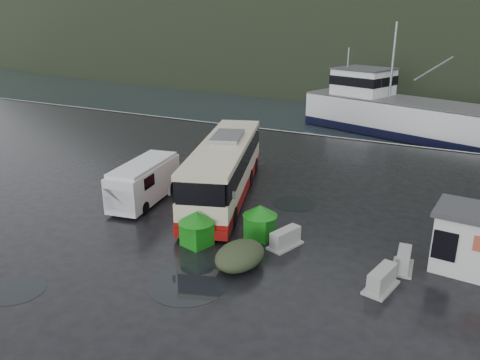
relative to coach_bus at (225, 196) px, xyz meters
The scene contains 14 objects.
ground 4.00m from the coach_bus, 73.11° to the right, with size 160.00×160.00×0.00m, color black.
harbor_water 106.18m from the coach_bus, 89.37° to the left, with size 300.00×180.00×0.02m, color black.
quay_edge 16.21m from the coach_bus, 85.89° to the left, with size 160.00×0.60×1.50m, color #999993.
coach_bus is the anchor object (origin of this frame).
white_van 4.42m from the coach_bus, 141.60° to the right, with size 1.87×5.41×2.26m, color silver, non-canonical shape.
waste_bin_left 6.13m from the coach_bus, 72.22° to the right, with size 1.15×1.15×1.61m, color #157915, non-canonical shape.
waste_bin_right 5.58m from the coach_bus, 43.88° to the right, with size 1.15×1.15×1.60m, color #157915, non-canonical shape.
dome_tent 7.99m from the coach_bus, 56.24° to the right, with size 1.79×2.50×0.98m, color #2F3922, non-canonical shape.
ticket_kiosk 13.09m from the coach_bus, 11.34° to the right, with size 3.28×2.49×2.57m, color silver, non-canonical shape.
jersey_barrier_a 11.01m from the coach_bus, 19.97° to the right, with size 0.79×1.57×0.79m, color #999993, non-canonical shape.
jersey_barrier_b 6.82m from the coach_bus, 37.56° to the right, with size 0.82×1.64×0.82m, color #999993, non-canonical shape.
jersey_barrier_c 11.39m from the coach_bus, 29.80° to the right, with size 0.84×1.68×0.84m, color #999993, non-canonical shape.
fishing_trawler 26.51m from the coach_bus, 75.43° to the left, with size 26.50×5.81×10.60m, color silver, non-canonical shape.
puddles 7.14m from the coach_bus, 71.40° to the right, with size 8.23×14.98×0.01m.
Camera 1 is at (11.09, -17.70, 9.63)m, focal length 35.00 mm.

